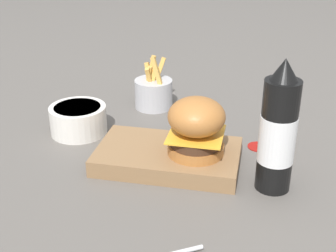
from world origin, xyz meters
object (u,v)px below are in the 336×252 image
object	(u,v)px
serving_board	(168,157)
ketchup_bottle	(278,133)
fries_basket	(154,92)
side_bowl	(78,119)
burger	(196,126)

from	to	relation	value
serving_board	ketchup_bottle	world-z (taller)	ketchup_bottle
fries_basket	side_bowl	world-z (taller)	fries_basket
side_bowl	burger	bearing A→B (deg)	160.23
burger	fries_basket	bearing A→B (deg)	-61.55
serving_board	fries_basket	distance (m)	0.29
ketchup_bottle	side_bowl	distance (m)	0.46
ketchup_bottle	side_bowl	xyz separation A→B (m)	(0.43, -0.14, -0.08)
serving_board	burger	bearing A→B (deg)	176.26
burger	ketchup_bottle	size ratio (longest dim) A/B	0.46
burger	side_bowl	size ratio (longest dim) A/B	0.89
serving_board	side_bowl	distance (m)	0.25
serving_board	fries_basket	xyz separation A→B (m)	(0.10, -0.27, 0.02)
ketchup_bottle	serving_board	bearing A→B (deg)	-11.79
burger	serving_board	bearing A→B (deg)	-3.74
burger	side_bowl	distance (m)	0.30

